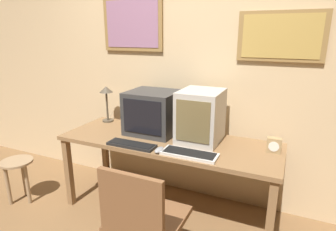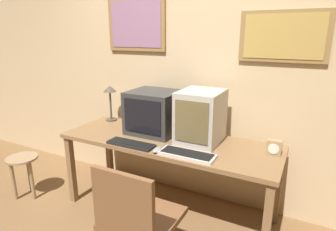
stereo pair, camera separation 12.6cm
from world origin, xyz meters
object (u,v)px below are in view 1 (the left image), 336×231
object	(u,v)px
desk_lamp	(106,95)
side_stool	(18,171)
mouse_near_keyboard	(159,150)
desk_clock	(274,145)
keyboard_side	(189,154)
monitor_right	(201,116)
keyboard_main	(132,145)
monitor_left	(153,112)

from	to	relation	value
desk_lamp	side_stool	xyz separation A→B (m)	(-0.59, -0.67, -0.67)
mouse_near_keyboard	desk_clock	size ratio (longest dim) A/B	0.97
keyboard_side	desk_lamp	size ratio (longest dim) A/B	1.15
monitor_right	desk_clock	world-z (taller)	monitor_right
keyboard_side	desk_clock	distance (m)	0.66
mouse_near_keyboard	desk_clock	world-z (taller)	desk_clock
keyboard_main	side_stool	xyz separation A→B (m)	(-1.18, -0.19, -0.40)
keyboard_main	mouse_near_keyboard	size ratio (longest dim) A/B	3.55
keyboard_main	mouse_near_keyboard	world-z (taller)	mouse_near_keyboard
monitor_right	desk_clock	distance (m)	0.62
monitor_right	keyboard_side	bearing A→B (deg)	-85.72
monitor_right	keyboard_main	bearing A→B (deg)	-143.55
mouse_near_keyboard	desk_lamp	distance (m)	1.01
monitor_left	keyboard_main	xyz separation A→B (m)	(-0.01, -0.37, -0.18)
monitor_right	side_stool	xyz separation A→B (m)	(-1.65, -0.54, -0.61)
keyboard_main	desk_lamp	distance (m)	0.80
keyboard_side	desk_clock	world-z (taller)	desk_clock
keyboard_main	desk_clock	bearing A→B (deg)	17.78
monitor_right	keyboard_side	world-z (taller)	monitor_right
desk_clock	desk_lamp	size ratio (longest dim) A/B	0.32
keyboard_side	side_stool	distance (m)	1.73
monitor_right	side_stool	world-z (taller)	monitor_right
monitor_right	side_stool	size ratio (longest dim) A/B	1.02
monitor_left	mouse_near_keyboard	distance (m)	0.50
monitor_right	keyboard_main	xyz separation A→B (m)	(-0.47, -0.35, -0.21)
mouse_near_keyboard	monitor_left	bearing A→B (deg)	123.11
monitor_right	keyboard_side	distance (m)	0.39
monitor_right	side_stool	distance (m)	1.84
keyboard_main	desk_clock	size ratio (longest dim) A/B	3.44
keyboard_side	mouse_near_keyboard	distance (m)	0.24
side_stool	monitor_right	bearing A→B (deg)	18.22
keyboard_main	keyboard_side	bearing A→B (deg)	2.70
desk_clock	desk_lamp	xyz separation A→B (m)	(-1.65, 0.14, 0.22)
desk_clock	side_stool	world-z (taller)	desk_clock
keyboard_side	mouse_near_keyboard	world-z (taller)	mouse_near_keyboard
monitor_left	side_stool	xyz separation A→B (m)	(-1.18, -0.57, -0.59)
monitor_left	desk_lamp	distance (m)	0.60
monitor_left	mouse_near_keyboard	xyz separation A→B (m)	(0.25, -0.39, -0.18)
desk_clock	mouse_near_keyboard	bearing A→B (deg)	-156.13
mouse_near_keyboard	side_stool	world-z (taller)	mouse_near_keyboard
monitor_left	keyboard_side	size ratio (longest dim) A/B	1.03
keyboard_side	mouse_near_keyboard	xyz separation A→B (m)	(-0.24, -0.04, 0.01)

